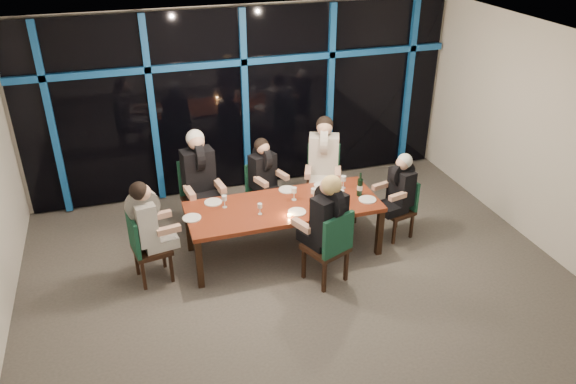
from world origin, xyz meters
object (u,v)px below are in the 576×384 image
(diner_far_left, at_px, (199,168))
(water_pitcher, at_px, (339,197))
(chair_end_left, at_px, (144,245))
(wine_bottle, at_px, (360,187))
(diner_end_right, at_px, (400,184))
(dining_table, at_px, (284,209))
(diner_near_mid, at_px, (327,213))
(chair_far_left, at_px, (199,192))
(chair_near_mid, at_px, (331,244))
(chair_end_right, at_px, (401,205))
(diner_end_left, at_px, (147,217))
(chair_far_right, at_px, (323,175))
(diner_far_right, at_px, (324,153))
(diner_far_mid, at_px, (264,169))
(chair_far_mid, at_px, (261,189))

(diner_far_left, xyz_separation_m, water_pitcher, (1.69, -1.10, -0.17))
(chair_end_left, distance_m, wine_bottle, 2.97)
(diner_end_right, bearing_deg, dining_table, -106.23)
(chair_end_left, bearing_deg, diner_far_left, -51.61)
(diner_near_mid, bearing_deg, chair_far_left, -75.54)
(chair_near_mid, xyz_separation_m, diner_near_mid, (-0.03, 0.08, 0.41))
(chair_end_right, height_order, diner_end_left, diner_end_left)
(chair_near_mid, relative_size, diner_end_right, 1.21)
(chair_far_left, bearing_deg, water_pitcher, -43.43)
(chair_far_right, xyz_separation_m, chair_end_left, (-2.81, -1.07, -0.06))
(diner_near_mid, bearing_deg, diner_far_left, -74.36)
(chair_end_left, relative_size, diner_end_left, 1.03)
(dining_table, bearing_deg, chair_end_right, -2.08)
(chair_far_right, height_order, chair_end_left, chair_far_right)
(dining_table, bearing_deg, chair_far_right, 46.21)
(chair_end_left, height_order, diner_far_left, diner_far_left)
(chair_far_left, relative_size, water_pitcher, 5.13)
(diner_far_right, bearing_deg, diner_end_left, -137.98)
(diner_far_mid, distance_m, diner_end_left, 2.03)
(dining_table, height_order, chair_end_right, chair_end_right)
(chair_far_mid, relative_size, diner_far_mid, 1.03)
(diner_far_left, xyz_separation_m, diner_far_mid, (0.96, 0.02, -0.16))
(diner_far_mid, bearing_deg, diner_near_mid, -98.40)
(diner_end_right, bearing_deg, chair_near_mid, -73.46)
(dining_table, relative_size, diner_far_mid, 2.94)
(chair_end_right, distance_m, water_pitcher, 1.11)
(chair_far_mid, distance_m, diner_far_mid, 0.37)
(diner_end_left, bearing_deg, diner_far_mid, -70.22)
(chair_near_mid, height_order, diner_end_left, diner_end_left)
(chair_near_mid, relative_size, diner_far_right, 1.00)
(dining_table, height_order, wine_bottle, wine_bottle)
(chair_far_mid, relative_size, diner_end_right, 1.06)
(chair_far_mid, bearing_deg, diner_near_mid, -98.04)
(dining_table, xyz_separation_m, diner_far_left, (-0.98, 0.90, 0.34))
(chair_far_mid, distance_m, diner_near_mid, 1.86)
(diner_near_mid, bearing_deg, diner_end_left, -40.24)
(diner_far_left, relative_size, diner_far_right, 1.01)
(chair_end_right, bearing_deg, diner_end_left, -103.19)
(diner_far_right, xyz_separation_m, diner_near_mid, (-0.58, -1.66, -0.03))
(chair_near_mid, bearing_deg, diner_end_left, -41.93)
(chair_far_left, height_order, diner_far_mid, diner_far_mid)
(chair_far_mid, height_order, diner_near_mid, diner_near_mid)
(diner_far_left, bearing_deg, diner_end_right, -28.79)
(diner_end_left, bearing_deg, chair_far_left, -46.42)
(chair_end_right, height_order, diner_far_mid, diner_far_mid)
(chair_far_mid, height_order, diner_far_left, diner_far_left)
(diner_far_left, height_order, water_pitcher, diner_far_left)
(diner_far_right, bearing_deg, chair_end_left, -138.26)
(dining_table, distance_m, chair_far_left, 1.40)
(chair_far_left, height_order, diner_end_left, diner_end_left)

